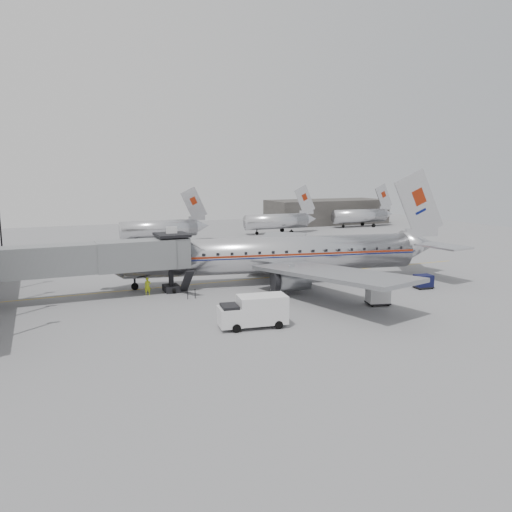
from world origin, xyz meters
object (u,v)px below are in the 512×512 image
Objects in this scene: airliner at (280,255)px; ramp_worker at (148,286)px; baggage_cart_navy at (423,281)px; service_van at (254,311)px; baggage_cart_white at (378,296)px.

airliner is 22.01× the size of ramp_worker.
service_van is at bearing -159.61° from baggage_cart_navy.
service_van is 15.89m from ramp_worker.
baggage_cart_navy is (23.12, 5.46, -0.60)m from service_van.
service_van is 14.19m from baggage_cart_white.
baggage_cart_white is at bearing -150.51° from baggage_cart_navy.
baggage_cart_white is (4.49, -12.84, -2.47)m from airliner.
baggage_cart_white is (14.07, 1.73, -0.51)m from service_van.
airliner reaches higher than ramp_worker.
baggage_cart_white reaches higher than baggage_cart_navy.
service_van is 3.14× the size of ramp_worker.
airliner is 13.83m from baggage_cart_white.
airliner is at bearing 123.71° from baggage_cart_white.
airliner reaches higher than service_van.
baggage_cart_navy is 30.49m from ramp_worker.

